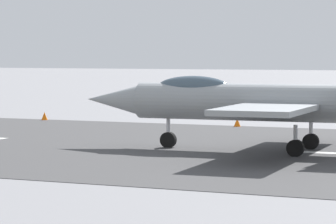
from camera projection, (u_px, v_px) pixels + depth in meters
fighter_jet at (268, 101)px, 42.08m from camera, size 16.73×13.40×5.53m
marker_cone_mid at (237, 122)px, 56.52m from camera, size 0.44×0.44×0.55m
marker_cone_far at (44, 116)px, 62.06m from camera, size 0.44×0.44×0.55m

